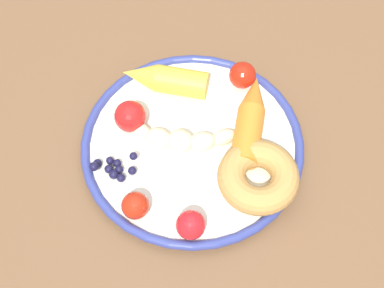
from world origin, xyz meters
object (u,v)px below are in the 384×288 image
Objects in this scene: donut at (258,177)px; tomato_near at (130,116)px; carrot_orange at (250,118)px; blueberry_pile at (113,168)px; tomato_mid at (190,225)px; dining_table at (213,154)px; banana at (180,139)px; tomato_far at (242,75)px; tomato_extra at (135,206)px; carrot_yellow at (164,79)px; plate at (192,145)px.

tomato_near is at bearing 151.86° from donut.
carrot_orange is 0.18m from blueberry_pile.
dining_table is at bearing 78.54° from tomato_mid.
dining_table is 0.16m from donut.
dining_table is 7.61× the size of banana.
donut is 0.15m from tomato_far.
tomato_far is 1.08× the size of tomato_extra.
banana is 3.54× the size of tomato_near.
tomato_mid is at bearing -80.43° from carrot_yellow.
dining_table is 0.21m from tomato_extra.
tomato_extra is (-0.10, -0.14, 0.12)m from dining_table.
carrot_orange is 0.07m from tomato_far.
plate is 8.55× the size of tomato_extra.
tomato_near reaches higher than tomato_extra.
banana is at bearing -23.57° from tomato_near.
plate is at bearing -159.76° from carrot_orange.
tomato_mid reaches higher than banana.
blueberry_pile is 1.74× the size of tomato_extra.
tomato_near is at bearing 179.45° from carrot_orange.
tomato_mid is at bearing -101.46° from dining_table.
tomato_near reaches higher than donut.
tomato_far is (-0.01, 0.15, 0.00)m from donut.
carrot_orange is at bearing -29.04° from carrot_yellow.
tomato_far is at bearing 55.11° from plate.
tomato_near is (-0.06, 0.03, 0.01)m from banana.
tomato_extra is (-0.05, -0.09, 0.00)m from banana.
banana is at bearing -163.34° from carrot_orange.
carrot_orange is 3.29× the size of tomato_near.
blueberry_pile is (-0.10, -0.04, 0.01)m from plate.
donut reaches higher than tomato_extra.
banana is at bearing 25.05° from blueberry_pile.
tomato_mid reaches higher than blueberry_pile.
tomato_near is at bearing -125.13° from carrot_yellow.
tomato_far is (0.07, 0.09, 0.02)m from plate.
dining_table is 18.97× the size of blueberry_pile.
plate is 0.12m from tomato_mid.
tomato_mid is (-0.08, -0.14, -0.00)m from carrot_orange.
donut is (0.08, -0.06, 0.02)m from plate.
tomato_extra reaches higher than banana.
plate is 2.11× the size of carrot_orange.
dining_table is 0.13m from banana.
donut is at bearing -64.27° from dining_table.
plate is 4.90× the size of blueberry_pile.
carrot_orange is (0.09, 0.03, 0.01)m from banana.
tomato_far reaches higher than blueberry_pile.
plate is 1.97× the size of banana.
banana is 0.12m from tomato_far.
tomato_near is 0.16m from tomato_mid.
dining_table is 0.11m from plate.
tomato_far is at bearing 94.69° from donut.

